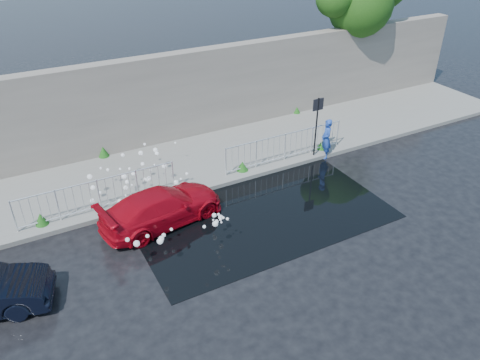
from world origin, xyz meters
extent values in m
plane|color=black|center=(0.00, 0.00, 0.00)|extent=(90.00, 90.00, 0.00)
cube|color=slate|center=(0.00, 5.00, 0.07)|extent=(30.00, 4.00, 0.15)
cube|color=slate|center=(0.00, 3.00, 0.08)|extent=(30.00, 0.25, 0.16)
cube|color=#6E655C|center=(0.00, 7.20, 1.90)|extent=(30.00, 0.60, 3.50)
cube|color=black|center=(0.50, 1.00, 0.01)|extent=(8.00, 5.00, 0.01)
cylinder|color=black|center=(4.20, 3.10, 1.25)|extent=(0.06, 0.06, 2.50)
cube|color=black|center=(4.20, 3.10, 2.25)|extent=(0.45, 0.04, 0.45)
cylinder|color=#332114|center=(10.00, 8.20, 2.50)|extent=(0.36, 0.36, 5.00)
sphere|color=#123D0E|center=(9.50, 7.40, 4.60)|extent=(3.03, 3.03, 3.03)
cylinder|color=silver|center=(-6.50, 3.35, 0.70)|extent=(0.05, 0.05, 1.10)
cylinder|color=silver|center=(-1.50, 3.35, 0.70)|extent=(0.05, 0.05, 1.10)
cylinder|color=silver|center=(-4.00, 3.35, 1.22)|extent=(5.00, 0.04, 0.04)
cylinder|color=silver|center=(-4.00, 3.35, 0.27)|extent=(5.00, 0.04, 0.04)
cylinder|color=silver|center=(0.50, 3.35, 0.70)|extent=(0.05, 0.05, 1.10)
cylinder|color=silver|center=(5.50, 3.35, 0.70)|extent=(0.05, 0.05, 1.10)
cylinder|color=silver|center=(3.00, 3.35, 1.22)|extent=(5.00, 0.04, 0.04)
cylinder|color=silver|center=(3.00, 3.35, 0.27)|extent=(5.00, 0.04, 0.04)
cone|color=#184312|center=(-5.80, 3.40, 0.35)|extent=(0.40, 0.40, 0.39)
cone|color=#184312|center=(-2.00, 3.40, 0.31)|extent=(0.36, 0.36, 0.32)
cone|color=#184312|center=(1.20, 3.40, 0.32)|extent=(0.44, 0.44, 0.34)
cone|color=#184312|center=(4.80, 3.40, 0.33)|extent=(0.38, 0.38, 0.37)
cone|color=#184312|center=(-3.00, 6.90, 0.36)|extent=(0.42, 0.42, 0.42)
cone|color=#184312|center=(6.00, 6.90, 0.30)|extent=(0.34, 0.34, 0.30)
sphere|color=white|center=(-4.05, 3.95, 0.65)|extent=(0.16, 0.16, 0.16)
sphere|color=white|center=(-1.27, 3.25, 0.55)|extent=(0.08, 0.08, 0.08)
sphere|color=white|center=(-3.45, 2.96, 0.26)|extent=(0.16, 0.16, 0.16)
sphere|color=white|center=(-1.44, 3.28, 0.45)|extent=(0.17, 0.17, 0.17)
sphere|color=white|center=(-2.88, 3.51, 0.64)|extent=(0.07, 0.07, 0.07)
sphere|color=white|center=(-1.81, 3.06, 0.47)|extent=(0.09, 0.09, 0.09)
sphere|color=white|center=(-2.66, 4.03, 0.75)|extent=(0.14, 0.14, 0.14)
sphere|color=white|center=(-2.09, 4.89, 0.99)|extent=(0.17, 0.17, 0.17)
sphere|color=white|center=(-0.70, 5.09, 0.98)|extent=(0.08, 0.08, 0.08)
sphere|color=white|center=(-1.57, 4.00, 0.78)|extent=(0.17, 0.17, 0.17)
sphere|color=white|center=(-2.99, 4.41, 0.83)|extent=(0.09, 0.09, 0.09)
sphere|color=white|center=(-2.98, 3.73, 0.67)|extent=(0.14, 0.14, 0.14)
sphere|color=white|center=(-2.30, 2.83, 0.23)|extent=(0.10, 0.10, 0.10)
sphere|color=white|center=(-3.10, 3.49, 0.62)|extent=(0.15, 0.15, 0.15)
sphere|color=white|center=(-2.19, 4.46, 0.79)|extent=(0.14, 0.14, 0.14)
sphere|color=white|center=(-3.02, 3.85, 0.84)|extent=(0.18, 0.18, 0.18)
sphere|color=white|center=(-1.59, 2.83, 0.20)|extent=(0.18, 0.18, 0.18)
sphere|color=white|center=(-1.59, 4.65, 0.97)|extent=(0.14, 0.14, 0.14)
sphere|color=white|center=(-3.40, 3.30, 0.29)|extent=(0.14, 0.14, 0.14)
sphere|color=white|center=(-4.22, 3.44, 0.49)|extent=(0.14, 0.14, 0.14)
sphere|color=white|center=(-3.93, 3.51, 0.67)|extent=(0.09, 0.09, 0.09)
sphere|color=white|center=(-0.92, 3.56, 0.50)|extent=(0.10, 0.10, 0.10)
sphere|color=white|center=(-1.30, 2.98, 0.23)|extent=(0.09, 0.09, 0.09)
sphere|color=white|center=(-2.35, 3.83, 0.55)|extent=(0.11, 0.11, 0.11)
sphere|color=white|center=(-1.81, 4.32, 0.73)|extent=(0.07, 0.07, 0.07)
sphere|color=white|center=(-1.55, 4.68, 0.92)|extent=(0.10, 0.10, 0.10)
sphere|color=white|center=(-3.58, 4.64, 0.91)|extent=(0.08, 0.08, 0.08)
sphere|color=white|center=(-4.05, 4.19, 0.94)|extent=(0.17, 0.17, 0.17)
sphere|color=white|center=(-1.55, 4.90, 0.98)|extent=(0.17, 0.17, 0.17)
sphere|color=white|center=(-1.14, 2.70, 0.22)|extent=(0.12, 0.12, 0.12)
sphere|color=white|center=(-2.73, 4.91, 1.06)|extent=(0.13, 0.13, 0.13)
sphere|color=white|center=(-2.31, 3.63, 0.62)|extent=(0.11, 0.11, 0.11)
sphere|color=white|center=(-2.71, 4.28, 0.83)|extent=(0.09, 0.09, 0.09)
sphere|color=white|center=(-3.38, 4.57, 0.82)|extent=(0.11, 0.11, 0.11)
sphere|color=white|center=(-3.20, 3.22, 0.50)|extent=(0.06, 0.06, 0.06)
sphere|color=white|center=(-2.27, 3.57, 0.68)|extent=(0.16, 0.16, 0.16)
sphere|color=white|center=(-1.81, 5.27, 1.11)|extent=(0.10, 0.10, 0.10)
sphere|color=white|center=(-2.02, 4.15, 0.65)|extent=(0.06, 0.06, 0.06)
sphere|color=white|center=(-1.33, 0.03, 0.83)|extent=(0.06, 0.06, 0.06)
sphere|color=white|center=(-1.08, 0.59, 0.57)|extent=(0.15, 0.15, 0.15)
sphere|color=white|center=(-2.53, 0.92, 0.42)|extent=(0.10, 0.10, 0.10)
sphere|color=white|center=(-2.79, 0.87, 0.34)|extent=(0.12, 0.12, 0.12)
sphere|color=white|center=(-3.83, 0.92, 0.52)|extent=(0.13, 0.13, 0.13)
sphere|color=white|center=(-3.26, 0.92, 0.45)|extent=(0.12, 0.12, 0.12)
sphere|color=white|center=(-1.18, 0.91, 0.30)|extent=(0.07, 0.07, 0.07)
sphere|color=white|center=(-3.12, 0.02, 0.93)|extent=(0.15, 0.15, 0.15)
sphere|color=white|center=(-3.73, 0.31, 0.78)|extent=(0.18, 0.18, 0.18)
sphere|color=white|center=(-1.56, -0.06, 0.92)|extent=(0.17, 0.17, 0.17)
sphere|color=white|center=(-1.22, 0.42, 0.82)|extent=(0.09, 0.09, 0.09)
sphere|color=white|center=(-3.22, -0.17, 1.01)|extent=(0.17, 0.17, 0.17)
sphere|color=white|center=(-1.12, 0.52, 0.54)|extent=(0.08, 0.08, 0.08)
sphere|color=white|center=(-1.23, 0.09, 0.92)|extent=(0.08, 0.08, 0.08)
sphere|color=white|center=(-1.28, 0.43, 0.59)|extent=(0.11, 0.11, 0.11)
sphere|color=white|center=(-1.97, -0.24, 1.08)|extent=(0.10, 0.10, 0.10)
sphere|color=white|center=(-1.18, -0.07, 0.96)|extent=(0.09, 0.09, 0.09)
sphere|color=white|center=(-1.13, 0.93, 0.45)|extent=(0.14, 0.14, 0.14)
imported|color=#A30614|center=(-2.43, 1.94, 0.57)|extent=(4.12, 2.23, 1.13)
imported|color=#2144A6|center=(4.66, 3.00, 0.79)|extent=(0.56, 0.67, 1.58)
camera|label=1|loc=(-5.98, -9.67, 8.71)|focal=35.00mm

